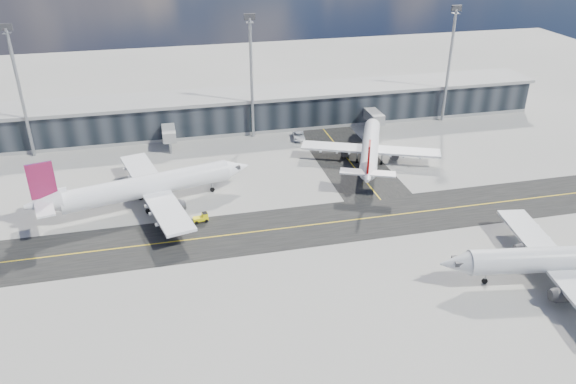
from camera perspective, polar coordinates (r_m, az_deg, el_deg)
name	(u,v)px	position (r m, az deg, el deg)	size (l,w,h in m)	color
ground	(303,238)	(95.22, 1.52, -4.74)	(300.00, 300.00, 0.00)	gray
taxiway_lanes	(309,206)	(105.05, 2.11, -1.45)	(180.00, 63.00, 0.03)	black
terminal_concourse	(248,111)	(142.32, -4.07, 8.20)	(152.00, 19.80, 8.80)	black
floodlight_masts	(251,73)	(132.37, -3.74, 11.96)	(102.50, 0.70, 28.90)	gray
airliner_af	(145,187)	(106.52, -14.36, 0.52)	(40.91, 35.16, 12.22)	white
airliner_redtail	(370,148)	(122.50, 8.35, 4.42)	(29.39, 34.00, 10.51)	white
airliner_near	(568,259)	(92.98, 26.57, -6.13)	(38.42, 32.90, 11.40)	#BCBEC1
baggage_tug	(202,217)	(100.80, -8.73, -2.57)	(2.79, 1.66, 1.66)	#FFEE0D
service_van	(299,136)	(135.04, 1.10, 5.71)	(2.71, 5.88, 1.63)	white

